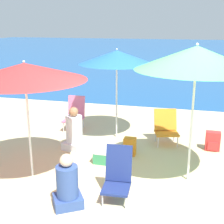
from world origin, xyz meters
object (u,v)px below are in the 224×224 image
Objects in this scene: beach_umbrella_blue at (117,57)px; beach_chair_pink at (75,113)px; beach_umbrella_red at (25,72)px; beach_umbrella_green at (197,58)px; backpack_orange at (130,147)px; person_seated_far at (67,186)px; backpack_red at (213,141)px; person_seated_near at (74,132)px; beach_chair_navy at (118,174)px; beach_chair_orange at (166,126)px; cooler_box at (106,156)px.

beach_umbrella_blue is 2.52× the size of beach_chair_pink.
beach_umbrella_blue is at bearing 66.09° from beach_umbrella_red.
beach_umbrella_green is (1.68, -1.72, 0.22)m from beach_umbrella_blue.
person_seated_far is at bearing -104.36° from backpack_orange.
person_seated_far is at bearing -128.72° from backpack_red.
person_seated_near is (0.46, -1.25, -0.03)m from beach_chair_pink.
person_seated_far is 2.04× the size of backpack_red.
beach_chair_navy is 2.50m from beach_chair_orange.
beach_umbrella_blue is (0.99, 2.24, 0.02)m from beach_umbrella_red.
beach_umbrella_green is at bearing -11.19° from cooler_box.
beach_chair_pink is 2.12m from backpack_orange.
beach_chair_navy is 0.96× the size of person_seated_far.
beach_chair_navy is 0.79m from person_seated_far.
beach_umbrella_green is at bearing 94.36° from person_seated_far.
beach_chair_navy is 1.25m from cooler_box.
beach_umbrella_blue is at bearing 134.32° from beach_umbrella_green.
cooler_box is at bearing 142.42° from person_seated_far.
beach_chair_orange is 2.36m from beach_chair_pink.
beach_chair_orange is 0.91× the size of person_seated_far.
beach_umbrella_green is 5.14× the size of cooler_box.
backpack_red is (1.00, -0.18, -0.19)m from beach_chair_orange.
cooler_box is (-0.38, -0.47, -0.04)m from backpack_orange.
beach_umbrella_red is 2.02m from person_seated_near.
person_seated_near is at bearing 148.41° from cooler_box.
cooler_box is (1.29, -1.76, -0.27)m from beach_chair_pink.
cooler_box is (-1.55, 0.31, -1.95)m from beach_umbrella_green.
beach_umbrella_green reaches higher than backpack_orange.
beach_umbrella_green is 2.83× the size of beach_chair_pink.
backpack_red is at bearing -7.00° from beach_umbrella_blue.
person_seated_far reaches higher than backpack_red.
beach_umbrella_green is at bearing 11.09° from beach_umbrella_red.
beach_umbrella_green reaches higher than cooler_box.
person_seated_far is at bearing -37.03° from beach_umbrella_red.
beach_chair_orange is (-0.53, 1.63, -1.69)m from beach_umbrella_green.
beach_umbrella_blue is at bearing 65.80° from person_seated_near.
backpack_orange is at bearing 51.70° from cooler_box.
person_seated_near is at bearing 166.08° from person_seated_far.
backpack_orange is at bearing -61.72° from beach_umbrella_blue.
beach_chair_pink is (-0.17, 2.59, -1.45)m from beach_umbrella_red.
beach_chair_navy is at bearing 92.48° from person_seated_far.
beach_umbrella_green reaches higher than beach_chair_pink.
backpack_orange is at bearing 12.22° from person_seated_near.
backpack_red is (3.32, -0.61, -0.20)m from beach_chair_pink.
beach_chair_orange is at bearing 107.87° from beach_umbrella_green.
beach_umbrella_red is at bearing -113.91° from beach_umbrella_blue.
backpack_red is at bearing 52.53° from beach_chair_navy.
cooler_box is at bearing -143.73° from beach_chair_orange.
beach_umbrella_green reaches higher than beach_chair_navy.
backpack_orange is (0.50, -0.93, -1.69)m from beach_umbrella_blue.
beach_umbrella_green reaches higher than beach_chair_orange.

